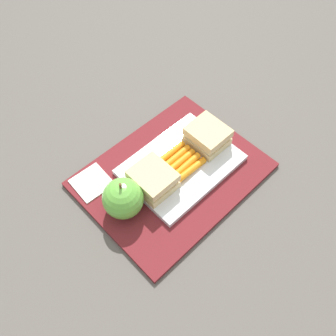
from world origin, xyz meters
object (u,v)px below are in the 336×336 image
Objects in this scene: sandwich_half_right at (153,179)px; carrot_sticks_bundle at (181,161)px; apple at (123,198)px; food_tray at (181,165)px; paper_napkin at (92,182)px; sandwich_half_left at (207,136)px.

sandwich_half_right reaches higher than carrot_sticks_bundle.
carrot_sticks_bundle is at bearing 177.93° from apple.
food_tray is 3.29× the size of paper_napkin.
apple is (0.15, -0.01, 0.02)m from carrot_sticks_bundle.
sandwich_half_right is at bearing 175.62° from apple.
apple is (0.23, -0.01, 0.01)m from sandwich_half_left.
sandwich_half_left is at bearing 180.00° from sandwich_half_right.
sandwich_half_left is (-0.08, 0.00, 0.03)m from food_tray.
paper_napkin is at bearing -31.45° from carrot_sticks_bundle.
sandwich_half_left is at bearing 180.00° from food_tray.
sandwich_half_left is 0.89× the size of apple.
paper_napkin is at bearing -22.22° from sandwich_half_left.
carrot_sticks_bundle is (-0.08, -0.00, -0.02)m from sandwich_half_right.
apple reaches higher than sandwich_half_left.
apple is at bearing -1.37° from sandwich_half_left.
sandwich_half_left reaches higher than paper_napkin.
paper_napkin is at bearing -82.92° from apple.
apple is (0.15, -0.01, 0.03)m from food_tray.
food_tray is 0.01m from carrot_sticks_bundle.
paper_napkin is (0.24, -0.10, -0.03)m from sandwich_half_left.
sandwich_half_left is 1.14× the size of paper_napkin.
sandwich_half_left is 0.26m from paper_napkin.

